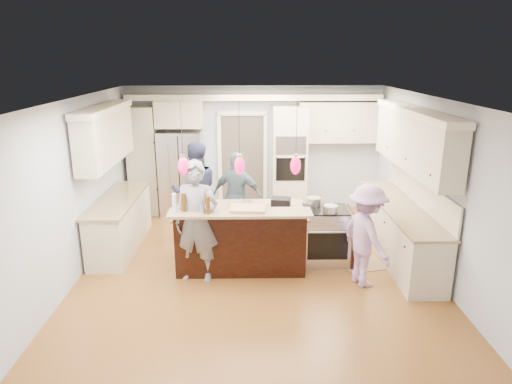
% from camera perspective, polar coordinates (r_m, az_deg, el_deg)
% --- Properties ---
extents(ground_plane, '(6.00, 6.00, 0.00)m').
position_cam_1_polar(ground_plane, '(7.59, 0.05, -9.12)').
color(ground_plane, '#955A28').
rests_on(ground_plane, ground).
extents(room_shell, '(5.54, 6.04, 2.72)m').
position_cam_1_polar(room_shell, '(6.99, 0.05, 4.43)').
color(room_shell, '#B2BCC6').
rests_on(room_shell, ground).
extents(refrigerator, '(0.90, 0.70, 1.80)m').
position_cam_1_polar(refrigerator, '(9.87, -9.27, 2.37)').
color(refrigerator, '#B7B7BC').
rests_on(refrigerator, ground).
extents(oven_column, '(0.72, 0.69, 2.30)m').
position_cam_1_polar(oven_column, '(9.78, 4.17, 3.92)').
color(oven_column, beige).
rests_on(oven_column, ground).
extents(back_upper_cabinets, '(5.30, 0.61, 2.54)m').
position_cam_1_polar(back_upper_cabinets, '(9.75, -4.67, 6.98)').
color(back_upper_cabinets, beige).
rests_on(back_upper_cabinets, ground).
extents(right_counter_run, '(0.64, 3.10, 2.51)m').
position_cam_1_polar(right_counter_run, '(7.90, 18.02, -0.67)').
color(right_counter_run, beige).
rests_on(right_counter_run, ground).
extents(left_cabinets, '(0.64, 2.30, 2.51)m').
position_cam_1_polar(left_cabinets, '(8.29, -17.22, 0.18)').
color(left_cabinets, beige).
rests_on(left_cabinets, ground).
extents(kitchen_island, '(2.10, 1.46, 1.12)m').
position_cam_1_polar(kitchen_island, '(7.45, -1.87, -5.52)').
color(kitchen_island, black).
rests_on(kitchen_island, ground).
extents(island_range, '(0.82, 0.71, 0.92)m').
position_cam_1_polar(island_range, '(7.64, 8.80, -5.38)').
color(island_range, '#B7B7BC').
rests_on(island_range, ground).
extents(pendant_lights, '(1.75, 0.15, 1.03)m').
position_cam_1_polar(pendant_lights, '(6.50, -2.08, 3.35)').
color(pendant_lights, black).
rests_on(pendant_lights, ground).
extents(person_bar_end, '(0.75, 0.56, 1.86)m').
position_cam_1_polar(person_bar_end, '(6.85, -7.45, -3.72)').
color(person_bar_end, slate).
rests_on(person_bar_end, ground).
extents(person_far_left, '(1.03, 0.89, 1.82)m').
position_cam_1_polar(person_far_left, '(8.48, -7.56, 0.14)').
color(person_far_left, navy).
rests_on(person_far_left, ground).
extents(person_far_right, '(1.03, 0.67, 1.63)m').
position_cam_1_polar(person_far_right, '(8.43, -2.33, -0.49)').
color(person_far_right, slate).
rests_on(person_far_right, ground).
extents(person_range_side, '(0.89, 1.14, 1.55)m').
position_cam_1_polar(person_range_side, '(6.89, 13.63, -5.33)').
color(person_range_side, '#B58CBD').
rests_on(person_range_side, ground).
extents(floor_rug, '(0.84, 1.08, 0.01)m').
position_cam_1_polar(floor_rug, '(7.98, 12.53, -8.15)').
color(floor_rug, '#997553').
rests_on(floor_rug, ground).
extents(water_bottle, '(0.09, 0.09, 0.28)m').
position_cam_1_polar(water_bottle, '(6.68, -10.17, -1.38)').
color(water_bottle, silver).
rests_on(water_bottle, kitchen_island).
extents(beer_bottle_a, '(0.08, 0.08, 0.27)m').
position_cam_1_polar(beer_bottle_a, '(6.71, -9.06, -1.28)').
color(beer_bottle_a, '#4C2E0D').
rests_on(beer_bottle_a, kitchen_island).
extents(beer_bottle_b, '(0.08, 0.08, 0.26)m').
position_cam_1_polar(beer_bottle_b, '(6.54, -6.04, -1.66)').
color(beer_bottle_b, '#4C2E0D').
rests_on(beer_bottle_b, kitchen_island).
extents(beer_bottle_c, '(0.06, 0.06, 0.21)m').
position_cam_1_polar(beer_bottle_c, '(6.76, -7.41, -1.33)').
color(beer_bottle_c, '#4C2E0D').
rests_on(beer_bottle_c, kitchen_island).
extents(drink_can, '(0.09, 0.09, 0.13)m').
position_cam_1_polar(drink_can, '(6.59, -6.72, -2.14)').
color(drink_can, '#B7B7BC').
rests_on(drink_can, kitchen_island).
extents(cutting_board, '(0.53, 0.39, 0.04)m').
position_cam_1_polar(cutting_board, '(6.72, -1.05, -2.08)').
color(cutting_board, tan).
rests_on(cutting_board, kitchen_island).
extents(pot_large, '(0.23, 0.23, 0.14)m').
position_cam_1_polar(pot_large, '(7.60, 7.25, -1.18)').
color(pot_large, '#B7B7BC').
rests_on(pot_large, island_range).
extents(pot_small, '(0.23, 0.23, 0.11)m').
position_cam_1_polar(pot_small, '(7.31, 9.31, -2.09)').
color(pot_small, '#B7B7BC').
rests_on(pot_small, island_range).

